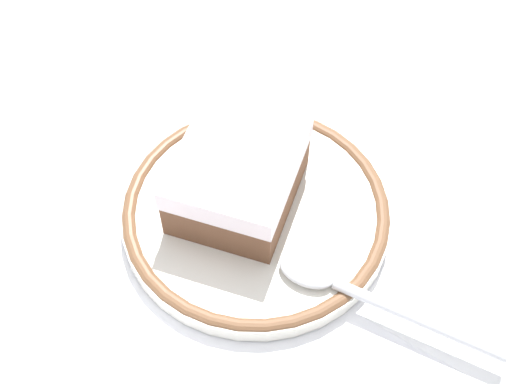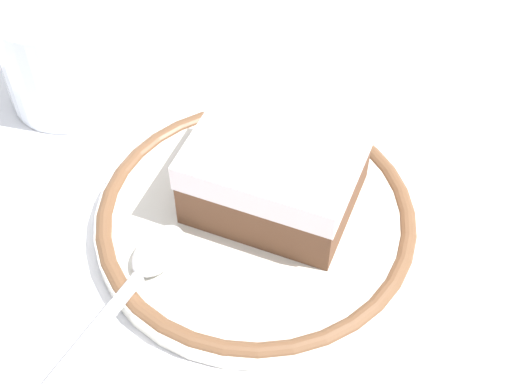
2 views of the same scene
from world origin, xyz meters
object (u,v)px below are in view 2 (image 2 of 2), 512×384
(cake_slice, at_px, (273,173))
(spoon, at_px, (125,293))
(plate, at_px, (256,219))
(cup, at_px, (60,60))

(cake_slice, xyz_separation_m, spoon, (0.10, 0.01, -0.02))
(plate, relative_size, cake_slice, 1.56)
(plate, bearing_deg, cake_slice, -166.40)
(spoon, bearing_deg, cup, -105.03)
(cake_slice, relative_size, spoon, 0.84)
(plate, bearing_deg, spoon, 5.03)
(spoon, xyz_separation_m, cup, (-0.05, -0.18, 0.02))
(cake_slice, height_order, spoon, cake_slice)
(plate, bearing_deg, cup, -76.10)
(cake_slice, bearing_deg, spoon, 6.22)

